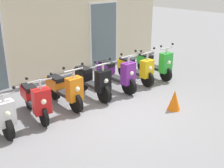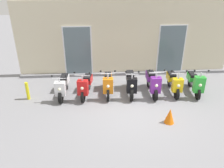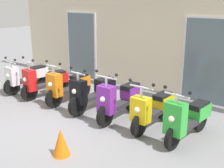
# 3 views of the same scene
# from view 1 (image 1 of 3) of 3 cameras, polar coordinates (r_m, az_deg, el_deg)

# --- Properties ---
(ground_plane) EXTENTS (40.00, 40.00, 0.00)m
(ground_plane) POSITION_cam_1_polar(r_m,az_deg,el_deg) (7.32, 1.63, -5.03)
(ground_plane) COLOR gray
(storefront_facade) EXTENTS (9.65, 0.50, 3.36)m
(storefront_facade) POSITION_cam_1_polar(r_m,az_deg,el_deg) (9.27, -12.45, 10.66)
(storefront_facade) COLOR beige
(storefront_facade) RESTS_ON ground_plane
(scooter_red) EXTENTS (0.65, 1.52, 1.21)m
(scooter_red) POSITION_cam_1_polar(r_m,az_deg,el_deg) (6.98, -14.96, -2.91)
(scooter_red) COLOR black
(scooter_red) RESTS_ON ground_plane
(scooter_orange) EXTENTS (0.59, 1.57, 1.22)m
(scooter_orange) POSITION_cam_1_polar(r_m,az_deg,el_deg) (7.43, -9.37, -0.96)
(scooter_orange) COLOR black
(scooter_orange) RESTS_ON ground_plane
(scooter_black) EXTENTS (0.53, 1.61, 1.19)m
(scooter_black) POSITION_cam_1_polar(r_m,az_deg,el_deg) (7.89, -3.89, 0.67)
(scooter_black) COLOR black
(scooter_black) RESTS_ON ground_plane
(scooter_purple) EXTENTS (0.61, 1.60, 1.25)m
(scooter_purple) POSITION_cam_1_polar(r_m,az_deg,el_deg) (8.38, 0.89, 2.02)
(scooter_purple) COLOR black
(scooter_purple) RESTS_ON ground_plane
(scooter_yellow) EXTENTS (0.62, 1.54, 1.18)m
(scooter_yellow) POSITION_cam_1_polar(r_m,az_deg,el_deg) (9.01, 4.69, 3.09)
(scooter_yellow) COLOR black
(scooter_yellow) RESTS_ON ground_plane
(scooter_green) EXTENTS (0.57, 1.55, 1.20)m
(scooter_green) POSITION_cam_1_polar(r_m,az_deg,el_deg) (9.54, 8.50, 4.10)
(scooter_green) COLOR black
(scooter_green) RESTS_ON ground_plane
(traffic_cone) EXTENTS (0.32, 0.32, 0.52)m
(traffic_cone) POSITION_cam_1_polar(r_m,az_deg,el_deg) (7.36, 12.25, -3.13)
(traffic_cone) COLOR orange
(traffic_cone) RESTS_ON ground_plane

